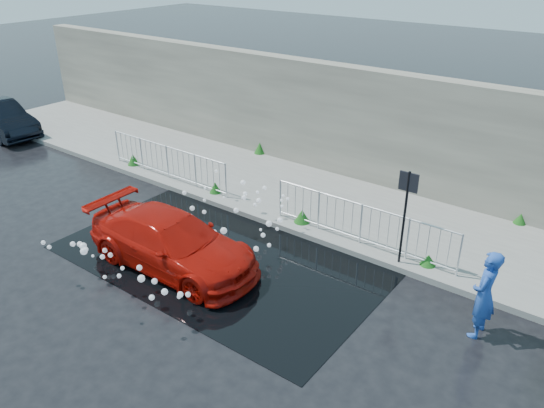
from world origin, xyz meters
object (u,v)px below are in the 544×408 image
at_px(dark_car, 1,119).
at_px(sign_post, 406,203).
at_px(person, 484,295).
at_px(red_car, 172,242).

bearing_deg(dark_car, sign_post, -83.68).
xyz_separation_m(sign_post, dark_car, (-17.07, -0.50, -1.05)).
relative_size(dark_car, person, 2.18).
height_order(dark_car, person, person).
height_order(sign_post, dark_car, sign_post).
xyz_separation_m(dark_car, person, (19.35, -0.80, 0.26)).
distance_m(sign_post, dark_car, 17.11).
height_order(sign_post, person, sign_post).
bearing_deg(red_car, sign_post, -55.47).
bearing_deg(red_car, person, -75.71).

